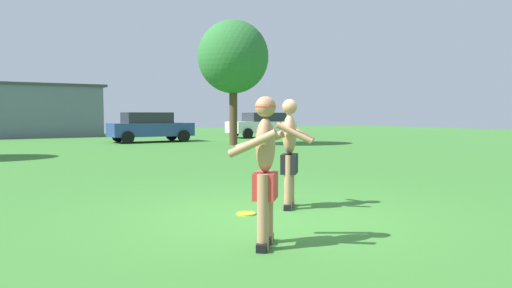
% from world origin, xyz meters
% --- Properties ---
extents(ground_plane, '(80.00, 80.00, 0.00)m').
position_xyz_m(ground_plane, '(0.00, 0.00, 0.00)').
color(ground_plane, '#38752D').
extents(player_with_cap, '(0.77, 0.79, 1.71)m').
position_xyz_m(player_with_cap, '(-0.94, -1.27, 0.94)').
color(player_with_cap, black).
rests_on(player_with_cap, ground_plane).
extents(player_in_black, '(0.80, 0.80, 1.73)m').
position_xyz_m(player_in_black, '(0.57, 0.37, 0.92)').
color(player_in_black, black).
rests_on(player_in_black, ground_plane).
extents(frisbee, '(0.29, 0.29, 0.03)m').
position_xyz_m(frisbee, '(-0.27, 0.30, 0.01)').
color(frisbee, yellow).
rests_on(frisbee, ground_plane).
extents(car_white_near_post, '(4.33, 2.08, 1.58)m').
position_xyz_m(car_white_near_post, '(12.11, 19.66, 0.82)').
color(car_white_near_post, white).
rests_on(car_white_near_post, ground_plane).
extents(car_blue_far_end, '(4.30, 2.02, 1.58)m').
position_xyz_m(car_blue_far_end, '(4.35, 18.55, 0.82)').
color(car_blue_far_end, '#2D478C').
rests_on(car_blue_far_end, ground_plane).
extents(tree_left_field, '(3.38, 3.38, 5.96)m').
position_xyz_m(tree_left_field, '(7.00, 14.10, 4.19)').
color(tree_left_field, '#4C3823').
rests_on(tree_left_field, ground_plane).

